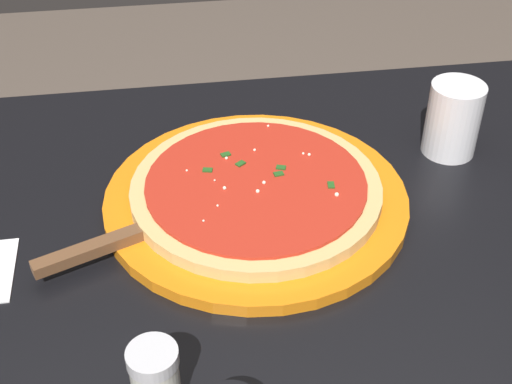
{
  "coord_description": "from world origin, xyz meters",
  "views": [
    {
      "loc": [
        -0.15,
        -0.64,
        1.32
      ],
      "look_at": [
        -0.05,
        0.04,
        0.78
      ],
      "focal_mm": 49.99,
      "sensor_mm": 36.0,
      "label": 1
    }
  ],
  "objects_px": {
    "pizza_server": "(124,239)",
    "parmesan_shaker": "(155,379)",
    "serving_plate": "(256,200)",
    "cup_tall_drink": "(453,119)",
    "pizza": "(256,188)"
  },
  "relations": [
    {
      "from": "pizza_server",
      "to": "parmesan_shaker",
      "type": "bearing_deg",
      "value": -82.44
    },
    {
      "from": "serving_plate",
      "to": "pizza_server",
      "type": "distance_m",
      "value": 0.17
    },
    {
      "from": "serving_plate",
      "to": "parmesan_shaker",
      "type": "xyz_separation_m",
      "value": [
        -0.13,
        -0.28,
        0.03
      ]
    },
    {
      "from": "serving_plate",
      "to": "parmesan_shaker",
      "type": "height_order",
      "value": "parmesan_shaker"
    },
    {
      "from": "serving_plate",
      "to": "cup_tall_drink",
      "type": "relative_size",
      "value": 3.71
    },
    {
      "from": "serving_plate",
      "to": "cup_tall_drink",
      "type": "xyz_separation_m",
      "value": [
        0.28,
        0.08,
        0.04
      ]
    },
    {
      "from": "pizza",
      "to": "parmesan_shaker",
      "type": "distance_m",
      "value": 0.31
    },
    {
      "from": "pizza_server",
      "to": "cup_tall_drink",
      "type": "relative_size",
      "value": 2.18
    },
    {
      "from": "pizza_server",
      "to": "cup_tall_drink",
      "type": "bearing_deg",
      "value": 18.21
    },
    {
      "from": "serving_plate",
      "to": "pizza",
      "type": "bearing_deg",
      "value": 55.36
    },
    {
      "from": "pizza",
      "to": "pizza_server",
      "type": "relative_size",
      "value": 1.4
    },
    {
      "from": "parmesan_shaker",
      "to": "pizza_server",
      "type": "bearing_deg",
      "value": 97.56
    },
    {
      "from": "pizza",
      "to": "parmesan_shaker",
      "type": "bearing_deg",
      "value": -115.47
    },
    {
      "from": "serving_plate",
      "to": "pizza_server",
      "type": "xyz_separation_m",
      "value": [
        -0.16,
        -0.06,
        0.01
      ]
    },
    {
      "from": "serving_plate",
      "to": "parmesan_shaker",
      "type": "distance_m",
      "value": 0.31
    }
  ]
}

